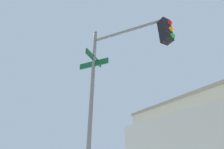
{
  "coord_description": "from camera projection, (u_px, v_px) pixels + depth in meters",
  "views": [
    {
      "loc": [
        -2.75,
        -8.77,
        1.7
      ],
      "look_at": [
        -7.39,
        -6.42,
        4.34
      ],
      "focal_mm": 25.32,
      "sensor_mm": 36.0,
      "label": 1
    }
  ],
  "objects": [
    {
      "name": "traffic_signal_near",
      "position": [
        125.0,
        65.0,
        4.82
      ],
      "size": [
        2.54,
        2.11,
        5.84
      ],
      "color": "slate",
      "rests_on": "ground_plane"
    }
  ]
}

